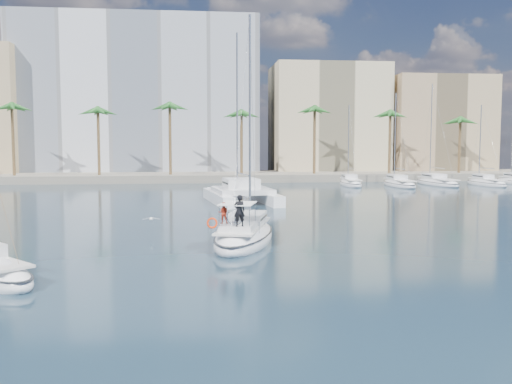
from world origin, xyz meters
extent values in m
plane|color=black|center=(0.00, 0.00, 0.00)|extent=(160.00, 160.00, 0.00)
cube|color=gray|center=(0.00, 61.00, 0.60)|extent=(120.00, 14.00, 1.20)
cube|color=silver|center=(-12.00, 73.00, 14.00)|extent=(42.00, 16.00, 28.00)
cube|color=#C1B48B|center=(22.00, 70.00, 10.00)|extent=(20.00, 14.00, 20.00)
cube|color=tan|center=(42.00, 68.00, 9.00)|extent=(18.00, 12.00, 18.00)
cylinder|color=brown|center=(0.00, 57.00, 5.25)|extent=(0.44, 0.44, 10.50)
sphere|color=#235E22|center=(0.00, 57.00, 10.50)|extent=(3.60, 3.60, 3.60)
cylinder|color=brown|center=(34.00, 57.00, 5.25)|extent=(0.44, 0.44, 10.50)
sphere|color=#235E22|center=(34.00, 57.00, 10.50)|extent=(3.60, 3.60, 3.60)
ellipsoid|color=white|center=(0.59, 2.44, 0.31)|extent=(5.75, 10.60, 2.10)
ellipsoid|color=black|center=(0.59, 2.44, 0.61)|extent=(5.81, 10.71, 0.18)
cube|color=silver|center=(0.54, 2.25, 1.11)|extent=(4.19, 7.92, 0.12)
cube|color=silver|center=(0.84, 3.38, 1.47)|extent=(2.96, 3.76, 0.60)
cube|color=black|center=(0.84, 3.38, 1.49)|extent=(2.87, 3.39, 0.14)
cylinder|color=#B7BABF|center=(1.15, 4.51, 7.80)|extent=(0.15, 0.15, 13.26)
cylinder|color=#B7BABF|center=(0.61, 2.54, 2.67)|extent=(1.17, 3.97, 0.11)
cube|color=silver|center=(0.03, 0.38, 1.35)|extent=(2.51, 2.94, 0.36)
cube|color=white|center=(0.00, 0.28, 2.72)|extent=(2.51, 2.94, 0.04)
torus|color=silver|center=(-0.23, -0.56, 2.02)|extent=(0.94, 0.30, 0.96)
torus|color=#F0350C|center=(-1.52, -0.61, 1.72)|extent=(0.66, 0.35, 0.64)
imported|color=black|center=(0.00, -0.82, 2.42)|extent=(0.72, 0.53, 1.80)
imported|color=#A72D19|center=(-0.83, 0.46, 2.15)|extent=(0.65, 0.53, 1.25)
cube|color=white|center=(0.00, 25.95, 0.55)|extent=(2.77, 12.19, 1.10)
cube|color=white|center=(4.83, 26.58, 0.55)|extent=(2.77, 12.19, 1.10)
cube|color=silver|center=(2.49, 25.66, 1.30)|extent=(6.29, 7.33, 0.50)
cube|color=silver|center=(2.41, 26.26, 2.00)|extent=(3.78, 4.05, 1.00)
cube|color=black|center=(2.41, 26.26, 2.05)|extent=(3.74, 3.57, 0.18)
cylinder|color=#B7BABF|center=(2.18, 28.07, 9.59)|extent=(0.18, 0.18, 16.18)
ellipsoid|color=silver|center=(-5.48, 7.18, 0.95)|extent=(0.24, 0.46, 0.22)
sphere|color=silver|center=(-5.48, 7.40, 0.97)|extent=(0.12, 0.12, 0.12)
cube|color=gray|center=(-5.81, 7.18, 0.98)|extent=(0.53, 0.19, 0.13)
cube|color=gray|center=(-5.15, 7.18, 0.98)|extent=(0.53, 0.19, 0.13)
camera|label=1|loc=(-2.61, -32.61, 6.30)|focal=40.00mm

